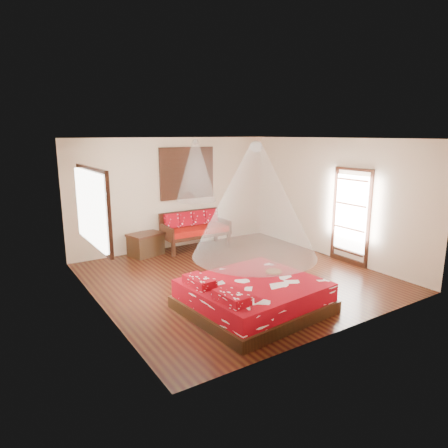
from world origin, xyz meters
The scene contains 10 objects.
room centered at (0.00, 0.00, 1.40)m, with size 5.54×5.54×2.84m.
bed centered at (-0.65, -1.46, 0.25)m, with size 2.32×2.14×0.64m.
daybed centered at (0.34, 2.38, 0.52)m, with size 1.71×0.76×0.94m.
storage_chest centered at (-0.96, 2.45, 0.27)m, with size 0.91×0.76×0.54m.
shutter_panel centered at (0.34, 2.72, 1.90)m, with size 1.52×0.06×1.32m.
window_left centered at (-2.71, 0.20, 1.70)m, with size 0.10×1.74×1.34m.
glazed_door centered at (2.72, -0.60, 1.07)m, with size 0.08×1.02×2.16m.
wine_tray centered at (-0.06, -1.28, 0.56)m, with size 0.28×0.28×0.22m.
mosquito_net_main centered at (-0.63, -1.45, 1.85)m, with size 2.02×2.02×1.80m, color white.
mosquito_net_daybed centered at (0.34, 2.25, 2.00)m, with size 0.99×0.99×1.50m, color white.
Camera 1 is at (-4.41, -6.42, 2.89)m, focal length 32.00 mm.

